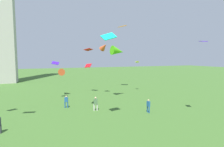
# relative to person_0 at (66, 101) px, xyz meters

# --- Properties ---
(person_0) EXTENTS (0.51, 0.38, 1.70)m
(person_0) POSITION_rel_person_0_xyz_m (0.00, 0.00, 0.00)
(person_0) COLOR #235693
(person_0) RESTS_ON ground_plane
(person_3) EXTENTS (0.56, 0.34, 1.83)m
(person_3) POSITION_rel_person_0_xyz_m (3.38, -2.79, 0.08)
(person_3) COLOR silver
(person_3) RESTS_ON ground_plane
(person_4) EXTENTS (0.26, 0.52, 1.69)m
(person_4) POSITION_rel_person_0_xyz_m (9.31, -6.08, -0.00)
(person_4) COLOR #235693
(person_4) RESTS_ON ground_plane
(kite_flying_0) EXTENTS (1.64, 1.76, 0.50)m
(kite_flying_0) POSITION_rel_person_0_xyz_m (5.09, 7.41, 7.46)
(kite_flying_0) COLOR red
(kite_flying_1) EXTENTS (2.04, 2.03, 0.65)m
(kite_flying_1) POSITION_rel_person_0_xyz_m (13.06, 9.69, 12.57)
(kite_flying_1) COLOR #CA760A
(kite_flying_3) EXTENTS (1.50, 1.97, 1.61)m
(kite_flying_3) POSITION_rel_person_0_xyz_m (7.29, 4.99, 7.88)
(kite_flying_3) COLOR #D55228
(kite_flying_5) EXTENTS (1.23, 0.89, 0.60)m
(kite_flying_5) POSITION_rel_person_0_xyz_m (-0.94, 5.05, 5.11)
(kite_flying_5) COLOR #3D17C0
(kite_flying_6) EXTENTS (1.13, 1.27, 0.53)m
(kite_flying_6) POSITION_rel_person_0_xyz_m (2.81, -1.40, 4.90)
(kite_flying_6) COLOR red
(kite_flying_7) EXTENTS (1.56, 2.06, 1.42)m
(kite_flying_7) POSITION_rel_person_0_xyz_m (0.07, 8.36, 3.34)
(kite_flying_7) COLOR #C74C22
(kite_flying_8) EXTENTS (1.09, 0.97, 0.40)m
(kite_flying_8) POSITION_rel_person_0_xyz_m (14.98, 6.58, 5.11)
(kite_flying_8) COLOR yellow
(kite_flying_9) EXTENTS (1.02, 1.14, 0.17)m
(kite_flying_9) POSITION_rel_person_0_xyz_m (14.06, -9.65, 7.80)
(kite_flying_9) COLOR #5823F0
(kite_flying_10) EXTENTS (2.52, 1.81, 1.82)m
(kite_flying_10) POSITION_rel_person_0_xyz_m (8.79, 2.37, 7.04)
(kite_flying_10) COLOR #4BBF13
(kite_flying_11) EXTENTS (1.61, 0.99, 0.99)m
(kite_flying_11) POSITION_rel_person_0_xyz_m (3.50, -7.33, 8.13)
(kite_flying_11) COLOR #0FE8CC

